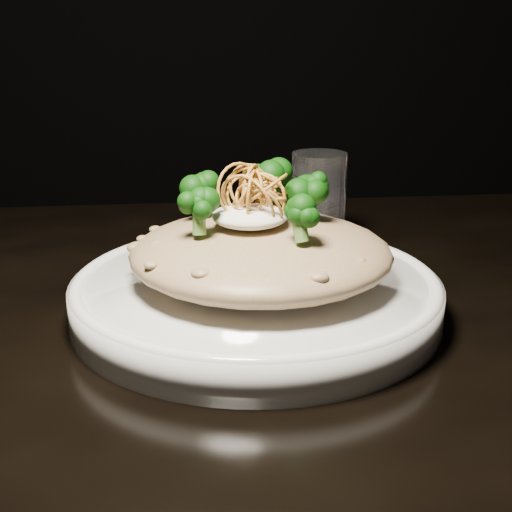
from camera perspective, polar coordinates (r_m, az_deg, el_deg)
The scene contains 7 objects.
table at distance 0.68m, azimuth 5.40°, elevation -10.63°, with size 1.10×0.80×0.75m.
plate at distance 0.63m, azimuth 0.00°, elevation -3.33°, with size 0.32×0.32×0.03m, color white.
risotto at distance 0.61m, azimuth 0.40°, elevation 0.27°, with size 0.23×0.23×0.05m, color brown.
broccoli at distance 0.60m, azimuth 0.25°, elevation 4.81°, with size 0.14×0.14×0.05m, color black, non-canonical shape.
cheese at distance 0.60m, azimuth -0.50°, elevation 3.23°, with size 0.06×0.06×0.02m, color white.
shallots at distance 0.60m, azimuth -0.18°, elevation 6.19°, with size 0.07×0.07×0.04m, color #90581E, non-canonical shape.
drinking_glass at distance 0.80m, azimuth 5.01°, elevation 4.41°, with size 0.06×0.06×0.11m, color white.
Camera 1 is at (-0.13, -0.58, 1.00)m, focal length 50.00 mm.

